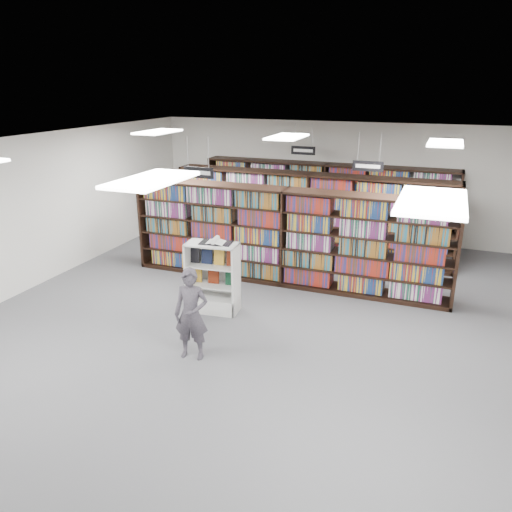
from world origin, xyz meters
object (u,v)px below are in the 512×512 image
(endcap_display, at_px, (214,288))
(shopper, at_px, (191,314))
(open_book, at_px, (216,241))
(bookshelf_row_near, at_px, (285,237))

(endcap_display, height_order, shopper, shopper)
(open_book, distance_m, shopper, 1.89)
(endcap_display, bearing_deg, bookshelf_row_near, 59.04)
(bookshelf_row_near, xyz_separation_m, shopper, (-0.40, -3.53, -0.30))
(open_book, bearing_deg, shopper, -85.40)
(bookshelf_row_near, relative_size, open_book, 11.02)
(endcap_display, xyz_separation_m, shopper, (0.45, -1.72, 0.29))
(endcap_display, xyz_separation_m, open_book, (0.06, 0.02, 0.93))
(open_book, height_order, shopper, shopper)
(bookshelf_row_near, xyz_separation_m, endcap_display, (-0.84, -1.81, -0.59))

